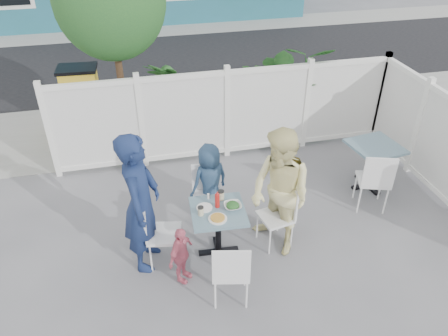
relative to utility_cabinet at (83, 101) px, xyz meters
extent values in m
plane|color=slate|center=(2.38, -4.00, -0.61)|extent=(80.00, 80.00, 0.00)
cube|color=gray|center=(2.38, -0.20, -0.61)|extent=(24.00, 2.60, 0.01)
cube|color=black|center=(2.38, 3.50, -0.61)|extent=(24.00, 5.00, 0.01)
cube|color=gray|center=(2.38, 6.60, -0.61)|extent=(24.00, 1.60, 0.01)
cube|color=white|center=(2.48, -1.60, 0.21)|extent=(5.80, 0.04, 1.40)
cube|color=white|center=(2.48, -1.60, 0.95)|extent=(5.86, 0.08, 0.08)
cube|color=white|center=(2.48, -1.60, -0.55)|extent=(5.86, 0.08, 0.12)
cube|color=white|center=(5.38, -3.40, 0.21)|extent=(0.04, 3.60, 1.40)
cube|color=white|center=(5.38, -3.40, -0.55)|extent=(0.08, 3.66, 0.12)
cylinder|color=#382316|center=(0.78, -0.70, 0.59)|extent=(0.12, 0.12, 2.40)
cube|color=gold|center=(0.00, 0.00, 0.00)|extent=(0.69, 0.51, 1.22)
imported|color=#1E5023|center=(1.60, -0.90, 0.18)|extent=(1.25, 1.25, 1.58)
imported|color=#1E5023|center=(3.78, -1.00, 0.33)|extent=(2.04, 1.88, 1.88)
cube|color=#44707F|center=(1.79, -3.99, 0.09)|extent=(0.72, 0.72, 0.04)
cylinder|color=black|center=(1.79, -3.99, -0.26)|extent=(0.08, 0.08, 0.66)
cube|color=black|center=(1.79, -3.99, -0.59)|extent=(0.54, 0.11, 0.04)
cube|color=black|center=(1.79, -3.99, -0.59)|extent=(0.11, 0.54, 0.04)
cube|color=#44707F|center=(4.49, -3.06, 0.13)|extent=(0.82, 0.82, 0.04)
cylinder|color=black|center=(4.49, -3.06, -0.24)|extent=(0.08, 0.08, 0.70)
cube|color=black|center=(4.49, -3.06, -0.59)|extent=(0.57, 0.16, 0.04)
cube|color=black|center=(4.49, -3.06, -0.59)|extent=(0.16, 0.57, 0.04)
cube|color=white|center=(1.10, -3.98, -0.15)|extent=(0.48, 0.50, 0.04)
cube|color=white|center=(0.91, -3.94, 0.10)|extent=(0.11, 0.43, 0.46)
cylinder|color=white|center=(1.31, -3.83, -0.38)|extent=(0.02, 0.02, 0.46)
cylinder|color=white|center=(1.24, -4.19, -0.38)|extent=(0.02, 0.02, 0.46)
cylinder|color=white|center=(0.97, -3.77, -0.38)|extent=(0.02, 0.02, 0.46)
cylinder|color=white|center=(0.90, -4.13, -0.38)|extent=(0.02, 0.02, 0.46)
cube|color=white|center=(2.57, -3.97, -0.17)|extent=(0.46, 0.48, 0.04)
cube|color=white|center=(2.75, -3.93, 0.07)|extent=(0.11, 0.41, 0.44)
cylinder|color=white|center=(2.44, -4.17, -0.39)|extent=(0.02, 0.02, 0.44)
cylinder|color=white|center=(2.37, -3.83, -0.39)|extent=(0.02, 0.02, 0.44)
cylinder|color=white|center=(2.77, -4.11, -0.39)|extent=(0.02, 0.02, 0.44)
cylinder|color=white|center=(2.70, -3.76, -0.39)|extent=(0.02, 0.02, 0.44)
cube|color=white|center=(1.78, -3.30, -0.19)|extent=(0.42, 0.41, 0.04)
cube|color=white|center=(1.80, -3.13, 0.04)|extent=(0.39, 0.06, 0.42)
cylinder|color=white|center=(1.94, -3.48, -0.40)|extent=(0.02, 0.02, 0.42)
cylinder|color=white|center=(1.60, -3.45, -0.40)|extent=(0.02, 0.02, 0.42)
cylinder|color=white|center=(1.96, -3.16, -0.40)|extent=(0.02, 0.02, 0.42)
cylinder|color=white|center=(1.63, -3.13, -0.40)|extent=(0.02, 0.02, 0.42)
cube|color=white|center=(1.77, -4.75, -0.16)|extent=(0.49, 0.48, 0.04)
cube|color=white|center=(1.73, -4.93, 0.09)|extent=(0.42, 0.12, 0.45)
cylinder|color=white|center=(1.63, -4.54, -0.39)|extent=(0.02, 0.02, 0.45)
cylinder|color=white|center=(1.98, -4.62, -0.39)|extent=(0.02, 0.02, 0.45)
cylinder|color=white|center=(1.56, -4.88, -0.39)|extent=(0.02, 0.02, 0.45)
cylinder|color=white|center=(1.91, -4.95, -0.39)|extent=(0.02, 0.02, 0.45)
cube|color=white|center=(4.23, -3.53, -0.13)|extent=(0.56, 0.54, 0.04)
cube|color=white|center=(4.17, -3.72, 0.13)|extent=(0.43, 0.17, 0.48)
cylinder|color=white|center=(4.11, -3.30, -0.37)|extent=(0.03, 0.03, 0.48)
cylinder|color=white|center=(4.47, -3.42, -0.37)|extent=(0.03, 0.03, 0.48)
cylinder|color=white|center=(4.00, -3.64, -0.37)|extent=(0.03, 0.03, 0.48)
cylinder|color=white|center=(4.36, -3.76, -0.37)|extent=(0.03, 0.03, 0.48)
imported|color=#17254E|center=(0.87, -3.92, 0.33)|extent=(0.62, 0.78, 1.88)
imported|color=#E8D555|center=(2.58, -4.03, 0.26)|extent=(0.94, 1.04, 1.75)
imported|color=navy|center=(1.85, -3.17, -0.02)|extent=(0.67, 0.55, 1.17)
imported|color=#DE6D85|center=(1.26, -4.35, -0.21)|extent=(0.46, 0.49, 0.81)
cylinder|color=white|center=(1.75, -4.16, 0.11)|extent=(0.23, 0.23, 0.01)
cylinder|color=white|center=(1.64, -3.91, 0.11)|extent=(0.20, 0.20, 0.01)
imported|color=white|center=(1.98, -3.98, 0.13)|extent=(0.22, 0.22, 0.05)
cylinder|color=beige|center=(1.57, -4.03, 0.16)|extent=(0.07, 0.07, 0.11)
cylinder|color=beige|center=(1.88, -3.78, 0.17)|extent=(0.08, 0.08, 0.12)
cylinder|color=red|center=(1.80, -3.92, 0.20)|extent=(0.06, 0.06, 0.19)
cylinder|color=white|center=(1.72, -3.73, 0.14)|extent=(0.03, 0.03, 0.07)
cylinder|color=black|center=(1.73, -3.72, 0.14)|extent=(0.03, 0.03, 0.07)
camera|label=1|loc=(0.90, -8.15, 3.56)|focal=35.00mm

